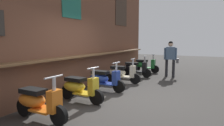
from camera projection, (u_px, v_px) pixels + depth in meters
ground_plane at (126, 100)px, 5.49m from camera, size 34.77×34.77×0.00m
market_stall_facade at (67, 29)px, 6.18m from camera, size 12.42×0.61×3.98m
scooter_orange at (38, 102)px, 4.11m from camera, size 0.46×1.40×0.97m
scooter_yellow at (79, 87)px, 5.35m from camera, size 0.48×1.40×0.97m
scooter_blue at (103, 79)px, 6.51m from camera, size 0.46×1.40×0.97m
scooter_cream at (121, 73)px, 7.72m from camera, size 0.48×1.40×0.97m
scooter_black at (134, 68)px, 8.98m from camera, size 0.46×1.40×0.97m
scooter_green at (144, 65)px, 10.20m from camera, size 0.46×1.40×0.97m
shopper_with_handbag at (171, 55)px, 8.88m from camera, size 0.36×0.65×1.61m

